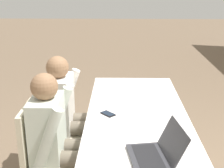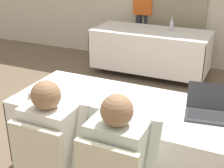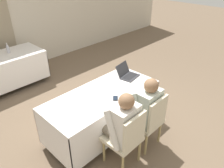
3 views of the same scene
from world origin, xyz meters
name	(u,v)px [view 1 (image 1 of 3)]	position (x,y,z in m)	size (l,w,h in m)	color
conference_table_near	(136,132)	(0.00, 0.00, 0.57)	(1.86, 0.82, 0.74)	white
laptop	(155,153)	(0.68, 0.07, 0.79)	(0.37, 0.36, 0.21)	#333338
cell_phone	(108,114)	(0.04, -0.24, 0.75)	(0.13, 0.13, 0.01)	black
paper_beside_laptop	(142,111)	(-0.03, 0.04, 0.75)	(0.29, 0.35, 0.00)	white
chair_near_left	(58,125)	(-0.25, -0.72, 0.49)	(0.44, 0.44, 0.90)	tan
chair_near_right	(46,155)	(0.25, -0.72, 0.49)	(0.44, 0.44, 0.90)	tan
person_checkered_shirt	(68,110)	(-0.25, -0.61, 0.65)	(0.50, 0.52, 1.16)	#665B4C
person_white_shirt	(58,137)	(0.25, -0.61, 0.65)	(0.50, 0.52, 1.16)	#665B4C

